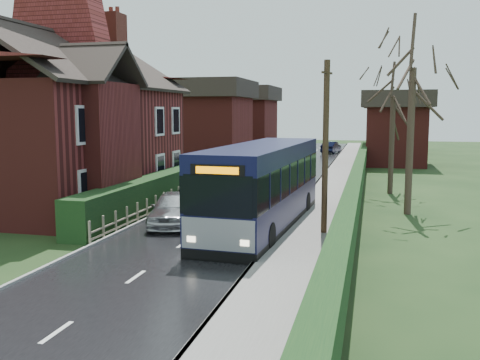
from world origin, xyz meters
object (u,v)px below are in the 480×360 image
(bus, at_px, (263,187))
(bus_stop_sign, at_px, (281,187))
(telegraph_pole, at_px, (325,149))
(car_silver, at_px, (174,208))
(brick_house, at_px, (66,119))
(car_green, at_px, (194,198))

(bus, xyz_separation_m, bus_stop_sign, (1.00, -1.52, 0.24))
(telegraph_pole, bearing_deg, bus_stop_sign, -143.23)
(telegraph_pole, bearing_deg, car_silver, -165.32)
(brick_house, height_order, bus, brick_house)
(bus_stop_sign, bearing_deg, brick_house, 166.97)
(car_green, bearing_deg, car_silver, -76.98)
(brick_house, xyz_separation_m, telegraph_pole, (13.53, -4.23, -1.01))
(bus_stop_sign, bearing_deg, telegraph_pole, 26.65)
(bus, xyz_separation_m, car_silver, (-3.70, -0.55, -0.98))
(bus, relative_size, car_silver, 2.71)
(car_silver, relative_size, car_green, 0.93)
(brick_house, relative_size, bus, 1.29)
(brick_house, distance_m, car_green, 8.09)
(car_silver, relative_size, bus_stop_sign, 1.43)
(bus, bearing_deg, bus_stop_sign, -53.34)
(car_silver, bearing_deg, car_green, 81.66)
(bus, bearing_deg, car_green, 150.46)
(car_green, bearing_deg, bus_stop_sign, -28.49)
(bus, height_order, bus_stop_sign, bus)
(brick_house, xyz_separation_m, car_silver, (7.23, -3.78, -3.66))
(brick_house, bearing_deg, car_silver, -27.56)
(car_silver, height_order, car_green, car_silver)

